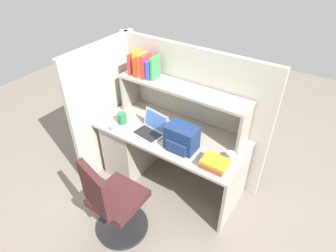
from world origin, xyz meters
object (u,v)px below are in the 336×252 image
Objects in this scene: backpack at (182,138)px; snack_canister at (122,118)px; laptop at (151,129)px; computer_mouse at (114,127)px; office_chair at (114,205)px; paper_cup at (231,156)px.

backpack is 2.47× the size of snack_canister.
laptop is at bearing 3.95° from snack_canister.
backpack is at bearing -0.20° from snack_canister.
laptop is 3.31× the size of computer_mouse.
snack_canister is (-0.37, -0.03, 0.01)m from laptop.
office_chair is (0.48, -0.59, -0.35)m from computer_mouse.
laptop reaches higher than computer_mouse.
laptop is 4.29× the size of paper_cup.
backpack is 0.32× the size of office_chair.
office_chair reaches higher than snack_canister.
computer_mouse is at bearing -158.45° from laptop.
office_chair reaches higher than computer_mouse.
laptop is 0.37× the size of office_chair.
snack_canister is at bearing -175.11° from paper_cup.
snack_canister is 0.13× the size of office_chair.
computer_mouse is 0.13m from snack_canister.
office_chair is at bearing -133.03° from paper_cup.
paper_cup is at bearing -118.74° from office_chair.
laptop is 0.41m from computer_mouse.
backpack is at bearing -167.06° from paper_cup.
backpack is 0.49m from paper_cup.
laptop is 1.15× the size of backpack.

